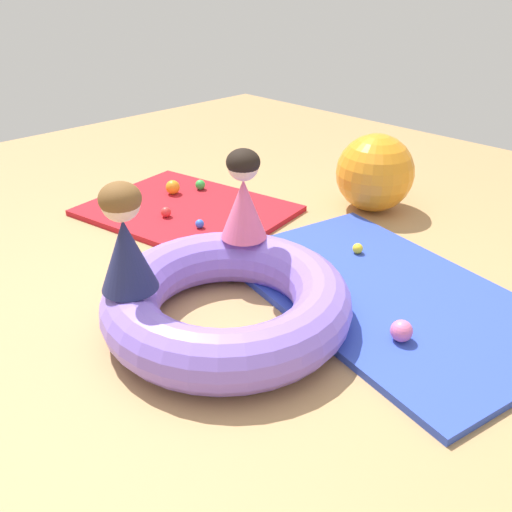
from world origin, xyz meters
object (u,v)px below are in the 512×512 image
inflatable_cushion (227,301)px  play_ball_teal (285,250)px  play_ball_red (166,212)px  play_ball_yellow (358,248)px  play_ball_orange (173,187)px  exercise_ball_large (375,173)px  play_ball_blue (200,224)px  play_ball_pink (401,331)px  play_ball_green (200,185)px  child_in_pink (244,196)px  child_in_navy (125,239)px

inflatable_cushion → play_ball_teal: inflatable_cushion is taller
play_ball_red → play_ball_yellow: (1.27, 0.51, -0.00)m
play_ball_orange → exercise_ball_large: size_ratio=0.19×
play_ball_blue → exercise_ball_large: exercise_ball_large is taller
play_ball_blue → play_ball_yellow: size_ratio=0.94×
exercise_ball_large → play_ball_orange: bearing=-142.0°
play_ball_red → play_ball_orange: play_ball_orange is taller
play_ball_red → play_ball_pink: bearing=-2.1°
play_ball_green → exercise_ball_large: size_ratio=0.14×
inflatable_cushion → play_ball_teal: (-0.27, 0.71, -0.07)m
play_ball_teal → exercise_ball_large: bearing=95.8°
play_ball_pink → play_ball_green: bearing=165.1°
child_in_pink → play_ball_orange: 1.45m
play_ball_pink → play_ball_teal: play_ball_pink is taller
child_in_navy → play_ball_yellow: child_in_navy is taller
play_ball_red → play_ball_pink: size_ratio=0.69×
play_ball_blue → play_ball_teal: play_ball_teal is taller
inflatable_cushion → play_ball_yellow: 1.05m
play_ball_green → inflatable_cushion: bearing=-35.1°
inflatable_cushion → child_in_pink: 0.59m
inflatable_cushion → play_ball_yellow: (0.03, 1.04, -0.07)m
play_ball_pink → play_ball_teal: size_ratio=1.58×
child_in_navy → inflatable_cushion: bearing=-123.1°
play_ball_red → play_ball_orange: 0.44m
inflatable_cushion → play_ball_teal: size_ratio=18.33×
child_in_pink → play_ball_red: 1.09m
inflatable_cushion → play_ball_pink: size_ratio=11.63×
play_ball_pink → play_ball_orange: bearing=170.6°
play_ball_blue → play_ball_orange: 0.68m
play_ball_blue → play_ball_pink: bearing=-4.3°
child_in_navy → play_ball_yellow: (0.26, 1.43, -0.46)m
play_ball_blue → exercise_ball_large: 1.32m
play_ball_green → exercise_ball_large: exercise_ball_large is taller
child_in_pink → play_ball_orange: (-1.30, 0.47, -0.43)m
play_ball_green → play_ball_red: play_ball_green is taller
child_in_pink → exercise_ball_large: bearing=148.0°
play_ball_blue → play_ball_red: bearing=-170.4°
child_in_pink → exercise_ball_large: (-0.11, 1.40, -0.24)m
play_ball_blue → play_ball_teal: size_ratio=0.90×
child_in_navy → play_ball_blue: size_ratio=8.55×
play_ball_teal → play_ball_red: bearing=-169.7°
child_in_pink → inflatable_cushion: bearing=-0.9°
play_ball_green → exercise_ball_large: bearing=32.7°
child_in_pink → exercise_ball_large: size_ratio=0.88×
play_ball_blue → play_ball_yellow: 1.06m
inflatable_cushion → exercise_ball_large: bearing=102.1°
play_ball_green → child_in_pink: bearing=-29.1°
inflatable_cushion → play_ball_orange: 1.78m
play_ball_teal → play_ball_orange: bearing=174.5°
play_ball_orange → exercise_ball_large: (1.19, 0.93, 0.19)m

